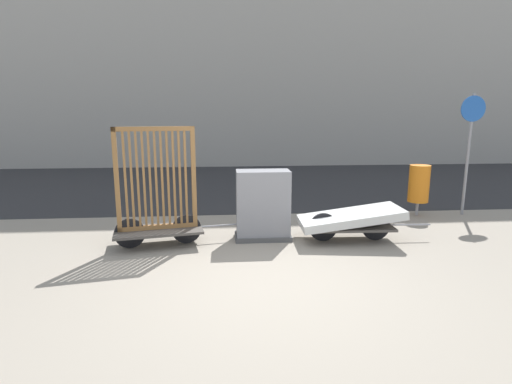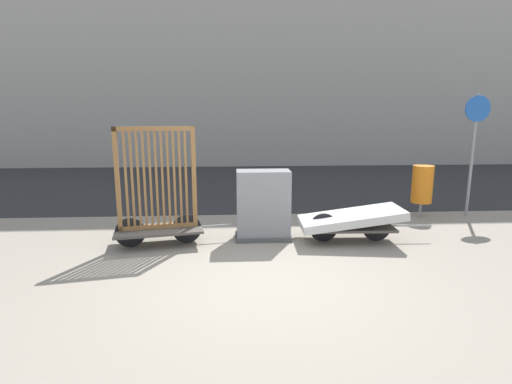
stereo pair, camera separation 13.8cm
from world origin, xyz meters
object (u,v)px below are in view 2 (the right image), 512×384
Objects in this scene: utility_cabinet at (263,207)px; sign_post at (474,138)px; bike_cart_with_mattress at (351,220)px; trash_bin at (422,184)px; bike_cart_with_bedframe at (158,204)px.

sign_post reaches higher than utility_cabinet.
trash_bin is (1.95, 1.54, 0.31)m from bike_cart_with_mattress.
bike_cart_with_mattress is 1.90× the size of utility_cabinet.
trash_bin is at bearing 40.16° from bike_cart_with_mattress.
sign_post is (1.01, -0.01, 0.94)m from trash_bin.
trash_bin reaches higher than bike_cart_with_mattress.
sign_post is at bearing 16.51° from utility_cabinet.
trash_bin is (3.41, 1.32, 0.13)m from utility_cabinet.
bike_cart_with_bedframe is 1.78× the size of utility_cabinet.
utility_cabinet is 4.73m from sign_post.
bike_cart_with_mattress is at bearing -8.80° from utility_cabinet.
bike_cart_with_mattress is at bearing -152.59° from sign_post.
trash_bin is at bearing 179.57° from sign_post.
bike_cart_with_mattress is 3.56m from sign_post.
bike_cart_with_mattress is 2.11× the size of trash_bin.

